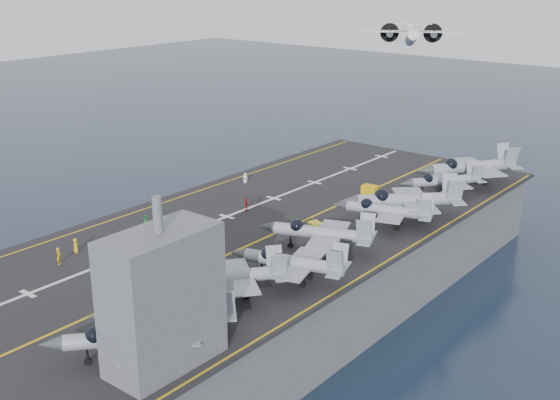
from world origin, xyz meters
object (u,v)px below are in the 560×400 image
Objects in this scene: fighter_jet_0 at (131,336)px; transport_plane at (411,38)px; island_superstructure at (162,283)px; tow_cart_a at (157,292)px.

transport_plane is (-25.09, 92.14, 16.26)m from fighter_jet_0.
island_superstructure is 6.59× the size of tow_cart_a.
island_superstructure reaches higher than fighter_jet_0.
transport_plane is at bearing 106.99° from island_superstructure.
transport_plane reaches higher than fighter_jet_0.
transport_plane is at bearing 102.15° from tow_cart_a.
tow_cart_a is (-9.84, 7.76, -6.85)m from island_superstructure.
transport_plane reaches higher than island_superstructure.
island_superstructure is 14.28m from tow_cart_a.
tow_cart_a is (-7.25, 9.27, -1.67)m from fighter_jet_0.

